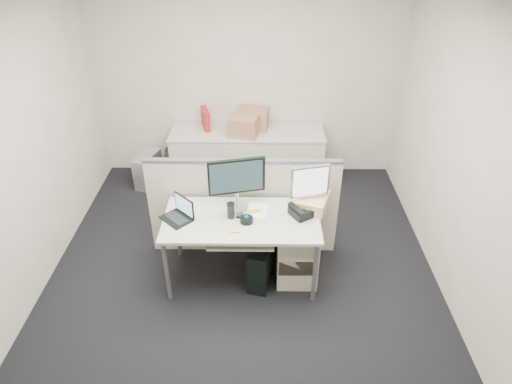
{
  "coord_description": "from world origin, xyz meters",
  "views": [
    {
      "loc": [
        0.18,
        -3.53,
        3.3
      ],
      "look_at": [
        0.14,
        0.15,
        0.94
      ],
      "focal_mm": 32.0,
      "sensor_mm": 36.0,
      "label": 1
    }
  ],
  "objects_px": {
    "laptop": "(175,210)",
    "desk_phone": "(304,211)",
    "monitor_main": "(237,184)",
    "desk": "(242,224)"
  },
  "relations": [
    {
      "from": "desk",
      "to": "monitor_main",
      "type": "height_order",
      "value": "monitor_main"
    },
    {
      "from": "laptop",
      "to": "desk_phone",
      "type": "xyz_separation_m",
      "value": [
        1.22,
        0.1,
        -0.07
      ]
    },
    {
      "from": "monitor_main",
      "to": "laptop",
      "type": "height_order",
      "value": "monitor_main"
    },
    {
      "from": "laptop",
      "to": "desk_phone",
      "type": "bearing_deg",
      "value": 49.11
    },
    {
      "from": "monitor_main",
      "to": "desk",
      "type": "bearing_deg",
      "value": -88.19
    },
    {
      "from": "desk",
      "to": "laptop",
      "type": "xyz_separation_m",
      "value": [
        -0.62,
        -0.02,
        0.17
      ]
    },
    {
      "from": "laptop",
      "to": "desk_phone",
      "type": "distance_m",
      "value": 1.23
    },
    {
      "from": "desk_phone",
      "to": "laptop",
      "type": "bearing_deg",
      "value": 152.87
    },
    {
      "from": "monitor_main",
      "to": "laptop",
      "type": "distance_m",
      "value": 0.63
    },
    {
      "from": "desk",
      "to": "monitor_main",
      "type": "bearing_deg",
      "value": 104.74
    }
  ]
}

